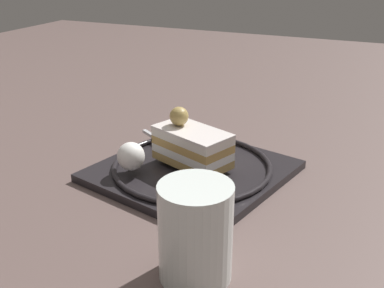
% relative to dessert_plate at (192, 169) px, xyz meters
% --- Properties ---
extents(ground_plane, '(2.40, 2.40, 0.00)m').
position_rel_dessert_plate_xyz_m(ground_plane, '(-0.01, -0.02, -0.01)').
color(ground_plane, brown).
extents(dessert_plate, '(0.30, 0.30, 0.02)m').
position_rel_dessert_plate_xyz_m(dessert_plate, '(0.00, 0.00, 0.00)').
color(dessert_plate, black).
rests_on(dessert_plate, ground_plane).
extents(cake_slice, '(0.10, 0.13, 0.08)m').
position_rel_dessert_plate_xyz_m(cake_slice, '(0.00, 0.00, 0.04)').
color(cake_slice, tan).
rests_on(cake_slice, dessert_plate).
extents(whipped_cream_dollop, '(0.04, 0.04, 0.04)m').
position_rel_dessert_plate_xyz_m(whipped_cream_dollop, '(-0.05, 0.07, 0.03)').
color(whipped_cream_dollop, white).
rests_on(whipped_cream_dollop, dessert_plate).
extents(fork, '(0.06, 0.10, 0.00)m').
position_rel_dessert_plate_xyz_m(fork, '(0.05, 0.07, 0.01)').
color(fork, silver).
rests_on(fork, dessert_plate).
extents(drink_glass_near, '(0.07, 0.07, 0.10)m').
position_rel_dessert_plate_xyz_m(drink_glass_near, '(-0.21, -0.10, 0.04)').
color(drink_glass_near, white).
rests_on(drink_glass_near, ground_plane).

